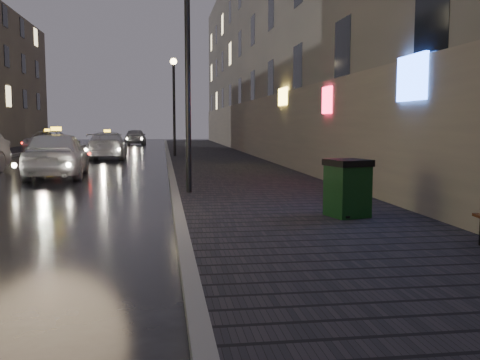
% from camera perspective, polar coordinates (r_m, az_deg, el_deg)
% --- Properties ---
extents(ground, '(120.00, 120.00, 0.00)m').
position_cam_1_polar(ground, '(7.93, -16.88, -8.08)').
color(ground, black).
rests_on(ground, ground).
extents(sidewalk, '(4.60, 58.00, 0.15)m').
position_cam_1_polar(sidewalk, '(28.79, -2.84, 2.39)').
color(sidewalk, black).
rests_on(sidewalk, ground).
extents(curb, '(0.20, 58.00, 0.15)m').
position_cam_1_polar(curb, '(28.66, -7.63, 2.32)').
color(curb, slate).
rests_on(curb, ground).
extents(building_near, '(1.80, 50.00, 13.00)m').
position_cam_1_polar(building_near, '(33.45, 2.06, 13.93)').
color(building_near, '#605B54').
rests_on(building_near, ground).
extents(lamp_near, '(0.36, 0.36, 5.28)m').
position_cam_1_polar(lamp_near, '(13.71, -5.61, 12.67)').
color(lamp_near, black).
rests_on(lamp_near, sidewalk).
extents(lamp_far, '(0.36, 0.36, 5.28)m').
position_cam_1_polar(lamp_far, '(29.65, -7.06, 9.05)').
color(lamp_far, black).
rests_on(lamp_far, sidewalk).
extents(trash_bin, '(0.87, 0.87, 1.08)m').
position_cam_1_polar(trash_bin, '(10.26, 11.39, -0.80)').
color(trash_bin, black).
rests_on(trash_bin, sidewalk).
extents(taxi_near, '(2.24, 4.95, 1.65)m').
position_cam_1_polar(taxi_near, '(20.04, -18.94, 2.63)').
color(taxi_near, silver).
rests_on(taxi_near, ground).
extents(taxi_mid, '(2.18, 5.04, 1.44)m').
position_cam_1_polar(taxi_mid, '(29.97, -13.95, 3.60)').
color(taxi_mid, white).
rests_on(taxi_mid, ground).
extents(taxi_far, '(2.63, 5.23, 1.42)m').
position_cam_1_polar(taxi_far, '(38.27, -19.84, 3.89)').
color(taxi_far, silver).
rests_on(taxi_far, ground).
extents(car_far, '(1.82, 4.30, 1.45)m').
position_cam_1_polar(car_far, '(49.03, -11.08, 4.54)').
color(car_far, gray).
rests_on(car_far, ground).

